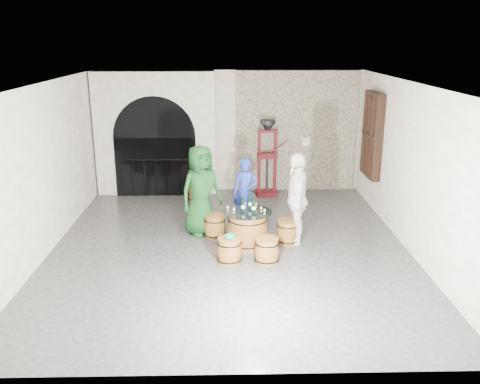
{
  "coord_description": "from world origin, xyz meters",
  "views": [
    {
      "loc": [
        -0.01,
        -9.36,
        4.02
      ],
      "look_at": [
        0.21,
        0.31,
        1.05
      ],
      "focal_mm": 38.0,
      "sensor_mm": 36.0,
      "label": 1
    }
  ],
  "objects_px": {
    "barrel_stool_far": "(246,221)",
    "corking_press": "(267,152)",
    "wine_bottle_center": "(254,206)",
    "side_barrel": "(198,189)",
    "barrel_stool_right": "(288,232)",
    "person_green": "(201,190)",
    "barrel_stool_near_right": "(267,250)",
    "barrel_stool_near_left": "(229,250)",
    "barrel_stool_left": "(215,226)",
    "wine_bottle_left": "(243,205)",
    "wine_bottle_right": "(250,202)",
    "barrel_table": "(248,229)",
    "person_white": "(297,199)",
    "person_blue": "(245,192)"
  },
  "relations": [
    {
      "from": "barrel_stool_near_right",
      "to": "barrel_stool_near_left",
      "type": "xyz_separation_m",
      "value": [
        -0.69,
        0.02,
        0.0
      ]
    },
    {
      "from": "barrel_stool_left",
      "to": "corking_press",
      "type": "relative_size",
      "value": 0.24
    },
    {
      "from": "barrel_stool_far",
      "to": "barrel_stool_near_right",
      "type": "height_order",
      "value": "same"
    },
    {
      "from": "wine_bottle_right",
      "to": "person_green",
      "type": "bearing_deg",
      "value": 151.78
    },
    {
      "from": "person_green",
      "to": "wine_bottle_left",
      "type": "xyz_separation_m",
      "value": [
        0.86,
        -0.73,
        -0.09
      ]
    },
    {
      "from": "wine_bottle_center",
      "to": "barrel_stool_near_left",
      "type": "bearing_deg",
      "value": -125.16
    },
    {
      "from": "person_white",
      "to": "wine_bottle_center",
      "type": "relative_size",
      "value": 5.76
    },
    {
      "from": "barrel_stool_left",
      "to": "barrel_stool_near_left",
      "type": "bearing_deg",
      "value": -76.72
    },
    {
      "from": "person_white",
      "to": "barrel_stool_near_right",
      "type": "bearing_deg",
      "value": -27.64
    },
    {
      "from": "person_green",
      "to": "wine_bottle_center",
      "type": "bearing_deg",
      "value": -71.86
    },
    {
      "from": "person_white",
      "to": "corking_press",
      "type": "relative_size",
      "value": 0.94
    },
    {
      "from": "wine_bottle_right",
      "to": "barrel_stool_near_right",
      "type": "bearing_deg",
      "value": -74.53
    },
    {
      "from": "wine_bottle_left",
      "to": "wine_bottle_center",
      "type": "relative_size",
      "value": 1.0
    },
    {
      "from": "barrel_stool_near_left",
      "to": "barrel_stool_far",
      "type": "bearing_deg",
      "value": 77.17
    },
    {
      "from": "barrel_stool_left",
      "to": "wine_bottle_center",
      "type": "relative_size",
      "value": 1.49
    },
    {
      "from": "barrel_stool_near_left",
      "to": "wine_bottle_left",
      "type": "height_order",
      "value": "wine_bottle_left"
    },
    {
      "from": "wine_bottle_left",
      "to": "person_white",
      "type": "bearing_deg",
      "value": 10.09
    },
    {
      "from": "wine_bottle_left",
      "to": "barrel_stool_near_right",
      "type": "bearing_deg",
      "value": -61.7
    },
    {
      "from": "barrel_stool_left",
      "to": "person_white",
      "type": "relative_size",
      "value": 0.26
    },
    {
      "from": "barrel_table",
      "to": "wine_bottle_center",
      "type": "xyz_separation_m",
      "value": [
        0.11,
        -0.07,
        0.5
      ]
    },
    {
      "from": "barrel_stool_left",
      "to": "barrel_stool_near_right",
      "type": "relative_size",
      "value": 1.0
    },
    {
      "from": "barrel_stool_near_left",
      "to": "side_barrel",
      "type": "distance_m",
      "value": 3.74
    },
    {
      "from": "corking_press",
      "to": "barrel_stool_left",
      "type": "bearing_deg",
      "value": -119.46
    },
    {
      "from": "barrel_stool_near_right",
      "to": "corking_press",
      "type": "xyz_separation_m",
      "value": [
        0.31,
        4.21,
        0.92
      ]
    },
    {
      "from": "person_blue",
      "to": "wine_bottle_right",
      "type": "distance_m",
      "value": 1.03
    },
    {
      "from": "side_barrel",
      "to": "barrel_stool_right",
      "type": "bearing_deg",
      "value": -54.45
    },
    {
      "from": "barrel_stool_far",
      "to": "corking_press",
      "type": "relative_size",
      "value": 0.24
    },
    {
      "from": "person_green",
      "to": "wine_bottle_right",
      "type": "relative_size",
      "value": 5.88
    },
    {
      "from": "barrel_table",
      "to": "person_green",
      "type": "height_order",
      "value": "person_green"
    },
    {
      "from": "barrel_table",
      "to": "barrel_stool_far",
      "type": "relative_size",
      "value": 1.96
    },
    {
      "from": "wine_bottle_center",
      "to": "side_barrel",
      "type": "bearing_deg",
      "value": 112.93
    },
    {
      "from": "person_blue",
      "to": "wine_bottle_center",
      "type": "xyz_separation_m",
      "value": [
        0.12,
        -1.28,
        0.11
      ]
    },
    {
      "from": "person_blue",
      "to": "barrel_table",
      "type": "bearing_deg",
      "value": -70.36
    },
    {
      "from": "barrel_table",
      "to": "person_white",
      "type": "bearing_deg",
      "value": 11.06
    },
    {
      "from": "wine_bottle_left",
      "to": "wine_bottle_right",
      "type": "relative_size",
      "value": 1.0
    },
    {
      "from": "barrel_stool_left",
      "to": "barrel_stool_near_right",
      "type": "distance_m",
      "value": 1.61
    },
    {
      "from": "barrel_table",
      "to": "barrel_stool_right",
      "type": "relative_size",
      "value": 1.96
    },
    {
      "from": "barrel_stool_right",
      "to": "person_blue",
      "type": "relative_size",
      "value": 0.32
    },
    {
      "from": "person_white",
      "to": "side_barrel",
      "type": "relative_size",
      "value": 2.81
    },
    {
      "from": "corking_press",
      "to": "barrel_stool_near_left",
      "type": "bearing_deg",
      "value": -109.04
    },
    {
      "from": "barrel_stool_far",
      "to": "person_blue",
      "type": "bearing_deg",
      "value": 90.17
    },
    {
      "from": "person_green",
      "to": "wine_bottle_left",
      "type": "distance_m",
      "value": 1.13
    },
    {
      "from": "wine_bottle_right",
      "to": "barrel_table",
      "type": "bearing_deg",
      "value": -108.28
    },
    {
      "from": "barrel_stool_far",
      "to": "barrel_stool_right",
      "type": "xyz_separation_m",
      "value": [
        0.82,
        -0.67,
        0.0
      ]
    },
    {
      "from": "person_white",
      "to": "barrel_stool_far",
      "type": "bearing_deg",
      "value": -115.93
    },
    {
      "from": "barrel_stool_near_right",
      "to": "wine_bottle_center",
      "type": "height_order",
      "value": "wine_bottle_center"
    },
    {
      "from": "barrel_stool_right",
      "to": "person_green",
      "type": "bearing_deg",
      "value": 162.13
    },
    {
      "from": "barrel_stool_far",
      "to": "wine_bottle_right",
      "type": "bearing_deg",
      "value": -84.3
    },
    {
      "from": "barrel_stool_right",
      "to": "wine_bottle_right",
      "type": "distance_m",
      "value": 0.98
    },
    {
      "from": "corking_press",
      "to": "barrel_stool_near_right",
      "type": "bearing_deg",
      "value": -99.86
    }
  ]
}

